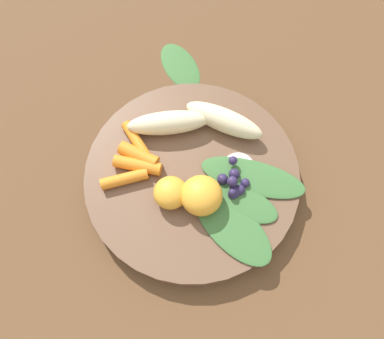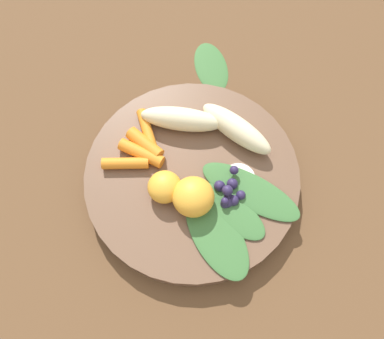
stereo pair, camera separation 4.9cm
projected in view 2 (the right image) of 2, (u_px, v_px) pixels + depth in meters
ground_plane at (192, 180)px, 0.52m from camera, size 2.40×2.40×0.00m
bowl at (192, 176)px, 0.51m from camera, size 0.28×0.28×0.03m
banana_peeled_left at (181, 119)px, 0.51m from camera, size 0.12×0.05×0.03m
banana_peeled_right at (236, 129)px, 0.50m from camera, size 0.12×0.07×0.03m
orange_segment_near at (193, 197)px, 0.46m from camera, size 0.05×0.05×0.04m
orange_segment_far at (165, 187)px, 0.47m from camera, size 0.04×0.04×0.03m
carrot_front at (147, 128)px, 0.51m from camera, size 0.05×0.05×0.01m
carrot_mid_left at (145, 144)px, 0.50m from camera, size 0.06×0.04×0.02m
carrot_mid_right at (141, 154)px, 0.50m from camera, size 0.06×0.02×0.02m
carrot_rear at (125, 163)px, 0.49m from camera, size 0.06×0.04×0.02m
blueberry_pile at (229, 193)px, 0.47m from camera, size 0.04×0.06×0.02m
coconut_shred_patch at (239, 178)px, 0.49m from camera, size 0.04×0.04×0.00m
kale_leaf_left at (217, 235)px, 0.46m from camera, size 0.13×0.12×0.00m
kale_leaf_right at (229, 211)px, 0.47m from camera, size 0.11×0.08×0.00m
kale_leaf_rear at (250, 192)px, 0.48m from camera, size 0.14×0.07×0.00m
kale_leaf_stray at (211, 66)px, 0.59m from camera, size 0.09×0.11×0.01m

